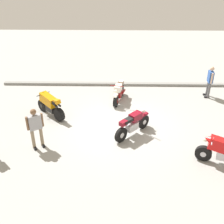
{
  "coord_description": "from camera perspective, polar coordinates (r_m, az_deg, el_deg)",
  "views": [
    {
      "loc": [
        -0.2,
        -10.21,
        6.32
      ],
      "look_at": [
        -0.41,
        -0.12,
        0.75
      ],
      "focal_mm": 42.79,
      "sensor_mm": 36.0,
      "label": 1
    }
  ],
  "objects": [
    {
      "name": "motorcycle_maroon_cruiser",
      "position": [
        11.15,
        4.42,
        -2.57
      ],
      "size": [
        1.52,
        1.61,
        1.09
      ],
      "rotation": [
        0.0,
        0.0,
        0.82
      ],
      "color": "black",
      "rests_on": "ground"
    },
    {
      "name": "person_in_blue_shirt",
      "position": [
        15.19,
        20.21,
        6.48
      ],
      "size": [
        0.34,
        0.66,
        1.71
      ],
      "rotation": [
        0.0,
        0.0,
        3.06
      ],
      "color": "#59595B",
      "rests_on": "ground"
    },
    {
      "name": "motorcycle_red_sportbike",
      "position": [
        10.27,
        22.86,
        -7.65
      ],
      "size": [
        1.9,
        0.94,
        1.14
      ],
      "rotation": [
        0.0,
        0.0,
        2.79
      ],
      "color": "black",
      "rests_on": "ground"
    },
    {
      "name": "motorcycle_cream_vintage",
      "position": [
        14.0,
        1.48,
        4.25
      ],
      "size": [
        0.83,
        1.94,
        1.07
      ],
      "rotation": [
        0.0,
        0.0,
        4.49
      ],
      "color": "black",
      "rests_on": "ground"
    },
    {
      "name": "motorcycle_orange_sportbike",
      "position": [
        12.86,
        -13.15,
        1.63
      ],
      "size": [
        1.56,
        1.47,
        1.14
      ],
      "rotation": [
        0.0,
        0.0,
        2.39
      ],
      "color": "black",
      "rests_on": "ground"
    },
    {
      "name": "curb_edge",
      "position": [
        16.08,
        1.83,
        6.02
      ],
      "size": [
        14.0,
        0.3,
        0.15
      ],
      "primitive_type": "cube",
      "color": "gray",
      "rests_on": "ground"
    },
    {
      "name": "ground_plane",
      "position": [
        12.02,
        1.97,
        -2.88
      ],
      "size": [
        40.0,
        40.0,
        0.0
      ],
      "primitive_type": "plane",
      "color": "#9E9E99"
    },
    {
      "name": "person_in_gray_shirt",
      "position": [
        10.55,
        -16.04,
        -2.89
      ],
      "size": [
        0.61,
        0.49,
        1.69
      ],
      "rotation": [
        0.0,
        0.0,
        5.25
      ],
      "color": "gray",
      "rests_on": "ground"
    }
  ]
}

